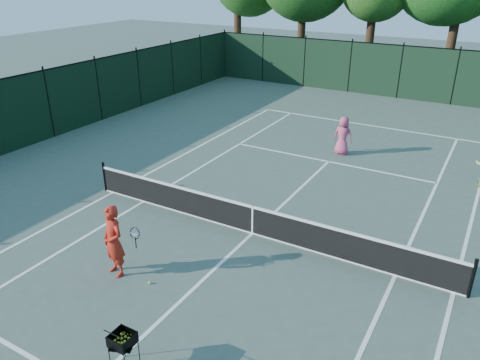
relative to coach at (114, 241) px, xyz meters
The scene contains 14 objects.
ground 4.10m from the coach, 59.11° to the left, with size 90.00×90.00×0.00m, color #47564B.
sideline_doubles_left 4.94m from the coach, 135.12° to the left, with size 0.10×23.77×0.01m, color white.
sideline_doubles_right 8.33m from the coach, 24.43° to the left, with size 0.10×23.77×0.01m, color white.
sideline_singles_left 4.11m from the coach, 121.13° to the left, with size 0.10×23.77×0.01m, color white.
sideline_singles_right 7.11m from the coach, 29.04° to the left, with size 0.10×23.77×0.01m, color white.
baseline_far 15.47m from the coach, 82.38° to the left, with size 10.97×0.10×0.01m, color white.
service_line_far 10.08m from the coach, 78.22° to the left, with size 8.23×0.10×0.01m, color white.
center_service_line 4.10m from the coach, 59.11° to the left, with size 0.10×12.80×0.01m, color white.
tennis_net 4.02m from the coach, 59.11° to the left, with size 11.69×0.09×1.06m.
fence_far 21.53m from the coach, 84.54° to the left, with size 24.00×0.05×3.00m, color black.
coach is the anchor object (origin of this frame).
player_pink 11.14m from the coach, 78.60° to the left, with size 0.81×0.56×1.59m.
ball_hopper 3.21m from the coach, 43.83° to the right, with size 0.56×0.56×0.82m.
loose_ball_midcourt 1.36m from the coach, ahead, with size 0.07×0.07×0.07m, color #CEE92F.
Camera 1 is at (5.56, -10.40, 7.11)m, focal length 35.00 mm.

